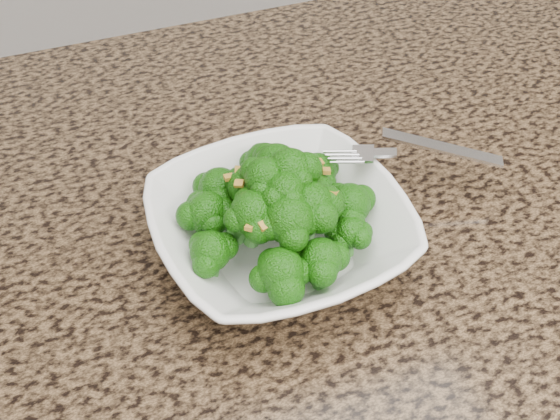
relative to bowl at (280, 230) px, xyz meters
name	(u,v)px	position (x,y,z in m)	size (l,w,h in m)	color
granite_counter	(432,312)	(0.10, -0.10, -0.04)	(1.64, 1.04, 0.03)	brown
bowl	(280,230)	(0.00, 0.00, 0.00)	(0.22, 0.22, 0.05)	white
broccoli_pile	(280,177)	(0.00, 0.00, 0.06)	(0.19, 0.19, 0.07)	#1B650B
garlic_topping	(280,141)	(0.00, 0.00, 0.10)	(0.11, 0.11, 0.01)	gold
fork	(388,152)	(0.11, 0.03, 0.03)	(0.19, 0.03, 0.01)	silver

